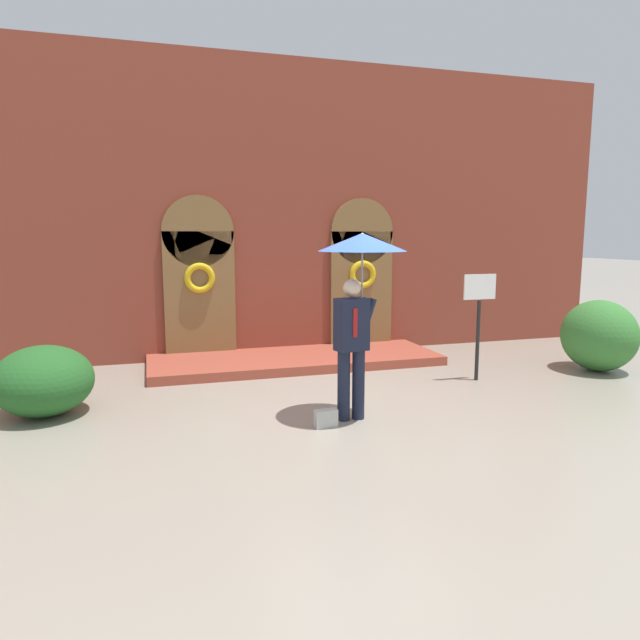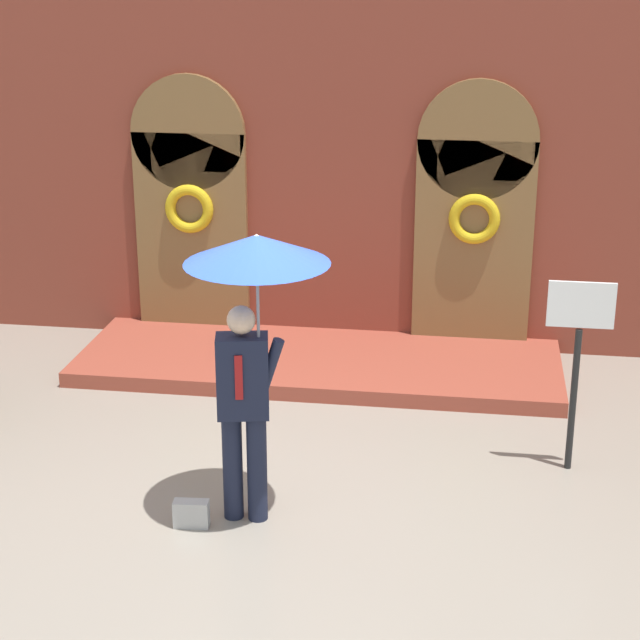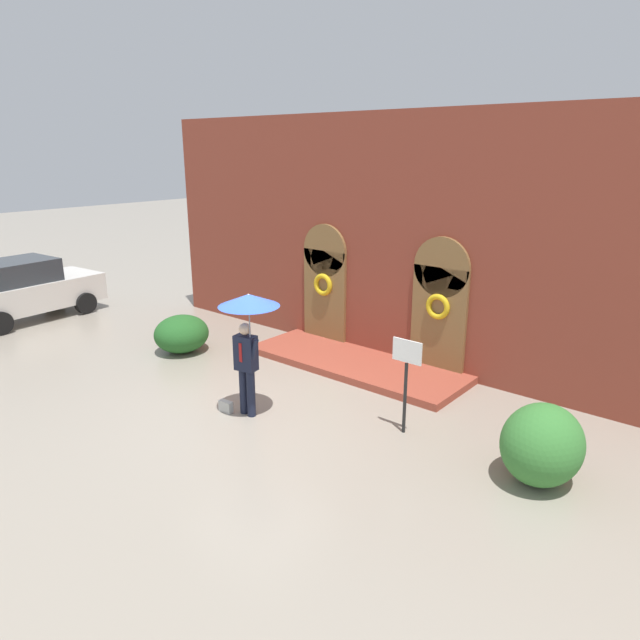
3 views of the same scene
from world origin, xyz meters
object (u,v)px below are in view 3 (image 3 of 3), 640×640
(handbag, at_px, (226,406))
(sign_post, at_px, (406,371))
(parked_car, at_px, (24,289))
(shrub_right, at_px, (542,444))
(shrub_left, at_px, (182,334))
(person_with_umbrella, at_px, (248,318))

(handbag, xyz_separation_m, sign_post, (3.03, 1.47, 1.05))
(handbag, relative_size, parked_car, 0.07)
(parked_car, bearing_deg, sign_post, 5.17)
(handbag, bearing_deg, parked_car, 172.92)
(shrub_right, bearing_deg, shrub_left, 179.38)
(person_with_umbrella, xyz_separation_m, shrub_left, (-3.88, 1.35, -1.46))
(person_with_umbrella, distance_m, parked_car, 9.74)
(shrub_right, bearing_deg, sign_post, 179.46)
(parked_car, bearing_deg, shrub_right, 4.25)
(shrub_left, distance_m, shrub_right, 8.79)
(handbag, relative_size, shrub_left, 0.21)
(shrub_right, bearing_deg, parked_car, -175.75)
(shrub_left, xyz_separation_m, parked_car, (-5.80, -1.18, 0.43))
(shrub_left, bearing_deg, shrub_right, -0.62)
(person_with_umbrella, height_order, shrub_left, person_with_umbrella)
(shrub_right, relative_size, parked_car, 0.32)
(person_with_umbrella, distance_m, shrub_left, 4.35)
(handbag, distance_m, parked_car, 9.22)
(shrub_left, bearing_deg, person_with_umbrella, -19.17)
(handbag, distance_m, shrub_right, 5.62)
(handbag, distance_m, sign_post, 3.53)
(person_with_umbrella, xyz_separation_m, parked_car, (-9.68, 0.17, -1.03))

